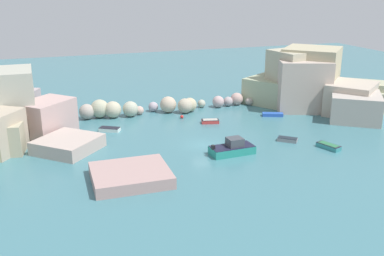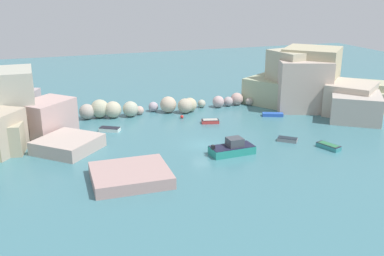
% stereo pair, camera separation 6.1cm
% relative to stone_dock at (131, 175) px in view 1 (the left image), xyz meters
% --- Properties ---
extents(cove_water, '(160.00, 160.00, 0.00)m').
position_rel_stone_dock_xyz_m(cove_water, '(10.72, 7.60, -0.61)').
color(cove_water, teal).
rests_on(cove_water, ground).
extents(cliff_headland_left, '(23.01, 22.96, 8.86)m').
position_rel_stone_dock_xyz_m(cliff_headland_left, '(-12.71, 18.62, 2.19)').
color(cliff_headland_left, tan).
rests_on(cliff_headland_left, ground).
extents(cliff_headland_right, '(24.37, 25.82, 9.55)m').
position_rel_stone_dock_xyz_m(cliff_headland_right, '(34.60, 19.24, 2.85)').
color(cliff_headland_right, '#BEADA0').
rests_on(cliff_headland_right, ground).
extents(rock_breakwater, '(31.33, 4.49, 2.78)m').
position_rel_stone_dock_xyz_m(rock_breakwater, '(10.06, 23.29, 0.55)').
color(rock_breakwater, '#AC9F93').
rests_on(rock_breakwater, ground).
extents(stone_dock, '(7.99, 7.11, 1.21)m').
position_rel_stone_dock_xyz_m(stone_dock, '(0.00, 0.00, 0.00)').
color(stone_dock, tan).
rests_on(stone_dock, ground).
extents(channel_buoy, '(0.50, 0.50, 0.50)m').
position_rel_stone_dock_xyz_m(channel_buoy, '(11.85, 19.37, -0.36)').
color(channel_buoy, red).
rests_on(channel_buoy, cove_water).
extents(moored_boat_0, '(2.04, 3.17, 0.60)m').
position_rel_stone_dock_xyz_m(moored_boat_0, '(24.93, 1.15, -0.29)').
color(moored_boat_0, teal).
rests_on(moored_boat_0, cove_water).
extents(moored_boat_1, '(5.38, 2.59, 1.97)m').
position_rel_stone_dock_xyz_m(moored_boat_1, '(13.01, 3.45, 0.08)').
color(moored_boat_1, teal).
rests_on(moored_boat_1, cove_water).
extents(moored_boat_2, '(3.01, 2.49, 0.53)m').
position_rel_stone_dock_xyz_m(moored_boat_2, '(0.55, 16.85, -0.34)').
color(moored_boat_2, white).
rests_on(moored_boat_2, cove_water).
extents(moored_boat_3, '(3.29, 2.21, 0.50)m').
position_rel_stone_dock_xyz_m(moored_boat_3, '(25.40, 15.93, -0.36)').
color(moored_boat_3, blue).
rests_on(moored_boat_3, cove_water).
extents(moored_boat_4, '(2.55, 2.41, 0.52)m').
position_rel_stone_dock_xyz_m(moored_boat_4, '(21.52, 5.11, -0.35)').
color(moored_boat_4, gray).
rests_on(moored_boat_4, cove_water).
extents(moored_boat_5, '(2.72, 1.80, 0.55)m').
position_rel_stone_dock_xyz_m(moored_boat_5, '(15.02, 15.74, -0.32)').
color(moored_boat_5, '#CE3A38').
rests_on(moored_boat_5, cove_water).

